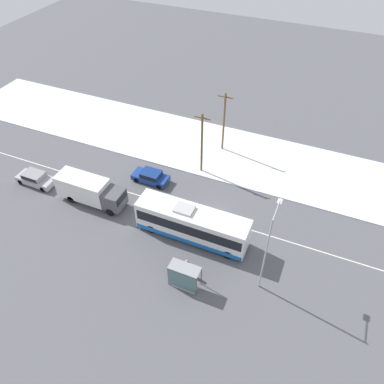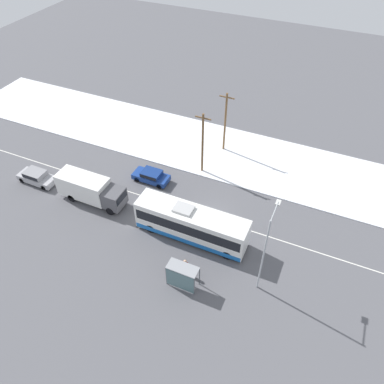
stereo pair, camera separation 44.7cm
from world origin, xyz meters
TOP-DOWN VIEW (x-y plane):
  - ground_plane at (0.00, 0.00)m, footprint 120.00×120.00m
  - snow_lot at (0.00, 10.98)m, footprint 80.00×10.70m
  - lane_marking_center at (0.00, 0.00)m, footprint 60.00×0.12m
  - city_bus at (-0.81, -3.00)m, footprint 10.92×2.57m
  - box_truck at (-12.60, -2.71)m, footprint 7.46×2.30m
  - sedan_car at (-8.30, 2.64)m, footprint 4.13×1.80m
  - parked_car_near_truck at (-19.97, -2.77)m, footprint 4.39×1.80m
  - pedestrian_at_stop at (0.44, -7.16)m, footprint 0.67×0.30m
  - bus_shelter at (0.74, -8.54)m, footprint 2.67×1.20m
  - streetlamp at (6.70, -5.49)m, footprint 0.36×2.56m
  - utility_pole_roadside at (-3.74, 6.54)m, footprint 1.80×0.24m
  - utility_pole_snowlot at (-2.94, 11.54)m, footprint 1.80×0.24m

SIDE VIEW (x-z plane):
  - ground_plane at x=0.00m, z-range 0.00..0.00m
  - lane_marking_center at x=0.00m, z-range 0.00..0.00m
  - snow_lot at x=0.00m, z-range 0.00..0.12m
  - sedan_car at x=-8.30m, z-range 0.07..1.42m
  - parked_car_near_truck at x=-19.97m, z-range 0.07..1.55m
  - pedestrian_at_stop at x=0.44m, z-range 0.21..2.06m
  - box_truck at x=-12.60m, z-range 0.17..3.12m
  - bus_shelter at x=0.74m, z-range 0.47..2.87m
  - city_bus at x=-0.81m, z-range -0.04..3.54m
  - utility_pole_roadside at x=-3.74m, z-range 0.18..7.87m
  - utility_pole_snowlot at x=-2.94m, z-range 0.19..7.93m
  - streetlamp at x=6.70m, z-range 1.01..9.51m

